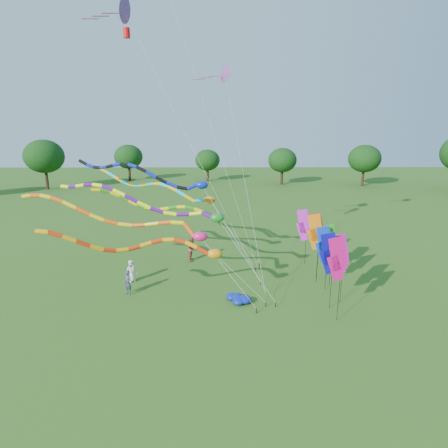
{
  "coord_description": "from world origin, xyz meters",
  "views": [
    {
      "loc": [
        -0.27,
        -17.19,
        10.26
      ],
      "look_at": [
        -0.07,
        3.68,
        4.8
      ],
      "focal_mm": 30.0,
      "sensor_mm": 36.0,
      "label": 1
    }
  ],
  "objects_px": {
    "person_b": "(128,283)",
    "person_c": "(192,249)",
    "tube_kite_orange": "(129,220)",
    "tube_kite_red": "(155,247)",
    "blue_nylon_heap": "(243,299)",
    "person_a": "(132,271)"
  },
  "relations": [
    {
      "from": "tube_kite_red",
      "to": "tube_kite_orange",
      "type": "distance_m",
      "value": 2.89
    },
    {
      "from": "person_b",
      "to": "person_c",
      "type": "xyz_separation_m",
      "value": [
        3.58,
        6.18,
        0.13
      ]
    },
    {
      "from": "tube_kite_red",
      "to": "blue_nylon_heap",
      "type": "height_order",
      "value": "tube_kite_red"
    },
    {
      "from": "tube_kite_orange",
      "to": "person_c",
      "type": "distance_m",
      "value": 8.38
    },
    {
      "from": "person_a",
      "to": "person_c",
      "type": "height_order",
      "value": "person_c"
    },
    {
      "from": "tube_kite_red",
      "to": "person_c",
      "type": "bearing_deg",
      "value": 74.5
    },
    {
      "from": "blue_nylon_heap",
      "to": "person_b",
      "type": "height_order",
      "value": "person_b"
    },
    {
      "from": "tube_kite_orange",
      "to": "person_c",
      "type": "relative_size",
      "value": 7.71
    },
    {
      "from": "tube_kite_orange",
      "to": "blue_nylon_heap",
      "type": "bearing_deg",
      "value": 10.11
    },
    {
      "from": "blue_nylon_heap",
      "to": "tube_kite_red",
      "type": "bearing_deg",
      "value": -164.72
    },
    {
      "from": "tube_kite_orange",
      "to": "person_c",
      "type": "xyz_separation_m",
      "value": [
        3.1,
        6.65,
        -4.05
      ]
    },
    {
      "from": "tube_kite_red",
      "to": "person_a",
      "type": "relative_size",
      "value": 7.64
    },
    {
      "from": "tube_kite_red",
      "to": "person_b",
      "type": "relative_size",
      "value": 7.41
    },
    {
      "from": "blue_nylon_heap",
      "to": "person_b",
      "type": "xyz_separation_m",
      "value": [
        -7.15,
        1.17,
        0.6
      ]
    },
    {
      "from": "person_b",
      "to": "person_a",
      "type": "bearing_deg",
      "value": 135.04
    },
    {
      "from": "tube_kite_orange",
      "to": "person_c",
      "type": "height_order",
      "value": "tube_kite_orange"
    },
    {
      "from": "blue_nylon_heap",
      "to": "person_c",
      "type": "height_order",
      "value": "person_c"
    },
    {
      "from": "tube_kite_red",
      "to": "tube_kite_orange",
      "type": "height_order",
      "value": "tube_kite_orange"
    },
    {
      "from": "tube_kite_red",
      "to": "person_a",
      "type": "distance_m",
      "value": 6.05
    },
    {
      "from": "person_c",
      "to": "person_b",
      "type": "bearing_deg",
      "value": 152.65
    },
    {
      "from": "person_b",
      "to": "person_c",
      "type": "height_order",
      "value": "person_c"
    },
    {
      "from": "tube_kite_red",
      "to": "person_c",
      "type": "relative_size",
      "value": 6.38
    }
  ]
}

